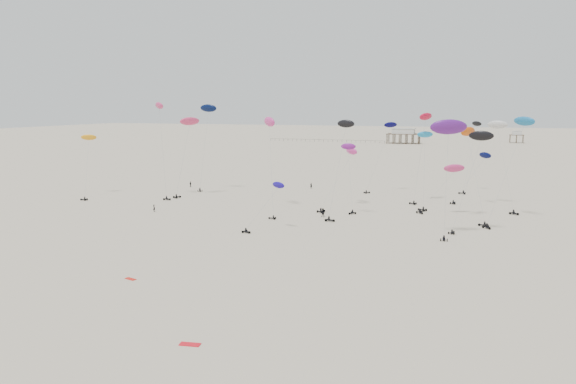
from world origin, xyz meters
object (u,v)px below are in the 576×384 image
(pavilion_main, at_px, (403,137))
(pavilion_small, at_px, (517,138))
(rig_4, at_px, (518,141))
(spectator_0, at_px, (154,212))
(rig_9, at_px, (424,159))
(rig_0, at_px, (447,178))

(pavilion_main, bearing_deg, pavilion_small, 23.20)
(rig_4, height_order, spectator_0, rig_4)
(pavilion_small, height_order, rig_9, rig_9)
(pavilion_small, xyz_separation_m, rig_9, (-36.01, -257.67, 8.02))
(pavilion_main, relative_size, rig_4, 0.87)
(spectator_0, bearing_deg, rig_0, -133.05)
(rig_9, relative_size, spectator_0, 10.79)
(pavilion_main, height_order, rig_4, rig_4)
(rig_9, distance_m, spectator_0, 66.81)
(spectator_0, bearing_deg, rig_9, -121.80)
(pavilion_main, bearing_deg, rig_4, -77.34)
(pavilion_main, bearing_deg, rig_9, -81.51)
(rig_0, xyz_separation_m, rig_4, (14.15, -2.72, 8.79))
(pavilion_small, xyz_separation_m, rig_4, (-15.67, -271.97, 13.78))
(rig_4, height_order, rig_9, rig_4)
(rig_0, bearing_deg, rig_4, 137.06)
(pavilion_main, bearing_deg, spectator_0, -95.44)
(rig_4, relative_size, spectator_0, 12.37)
(spectator_0, bearing_deg, pavilion_main, -64.42)
(pavilion_main, relative_size, rig_0, 1.71)
(pavilion_small, relative_size, rig_9, 0.43)
(pavilion_main, xyz_separation_m, rig_0, (40.18, -239.25, 4.25))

